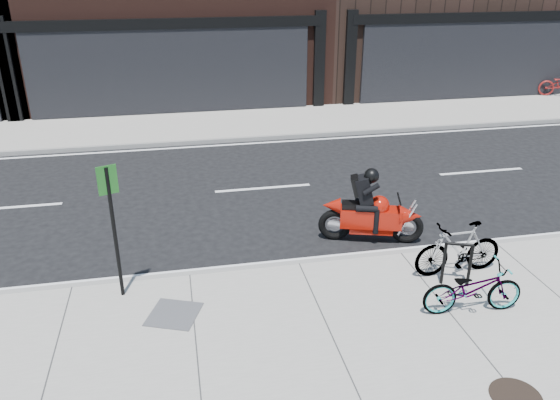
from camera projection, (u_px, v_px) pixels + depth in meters
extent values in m
plane|color=black|center=(278.00, 223.00, 11.90)|extent=(120.00, 120.00, 0.00)
cube|color=gray|center=(349.00, 379.00, 7.39)|extent=(60.00, 6.00, 0.13)
cube|color=gray|center=(235.00, 124.00, 18.82)|extent=(60.00, 3.50, 0.13)
cylinder|color=black|center=(444.00, 263.00, 9.29)|extent=(0.05, 0.05, 0.78)
cylinder|color=black|center=(470.00, 266.00, 9.22)|extent=(0.05, 0.05, 0.78)
cylinder|color=black|center=(460.00, 244.00, 9.10)|extent=(0.42, 0.21, 0.05)
imported|color=gray|center=(473.00, 289.00, 8.53)|extent=(1.64, 0.68, 0.84)
imported|color=gray|center=(458.00, 248.00, 9.57)|extent=(1.65, 0.52, 0.98)
torus|color=black|center=(407.00, 228.00, 10.96)|extent=(0.68, 0.33, 0.67)
torus|color=black|center=(335.00, 225.00, 11.09)|extent=(0.68, 0.33, 0.67)
cube|color=#971106|center=(371.00, 217.00, 10.94)|extent=(1.28, 0.72, 0.39)
cone|color=#971106|center=(410.00, 216.00, 10.85)|extent=(0.57, 0.56, 0.45)
sphere|color=#971106|center=(379.00, 206.00, 10.82)|extent=(0.41, 0.41, 0.41)
cube|color=black|center=(356.00, 206.00, 10.87)|extent=(0.62, 0.43, 0.12)
cylinder|color=silver|center=(342.00, 222.00, 11.25)|extent=(0.56, 0.25, 0.09)
cube|color=black|center=(364.00, 190.00, 10.72)|extent=(0.49, 0.47, 0.60)
cube|color=black|center=(356.00, 186.00, 10.70)|extent=(0.32, 0.36, 0.41)
sphere|color=black|center=(372.00, 176.00, 10.58)|extent=(0.29, 0.29, 0.29)
cylinder|color=black|center=(516.00, 396.00, 7.00)|extent=(0.67, 0.67, 0.02)
cube|color=#454447|center=(174.00, 314.00, 8.61)|extent=(0.97, 0.97, 0.02)
cylinder|color=black|center=(115.00, 234.00, 8.68)|extent=(0.06, 0.06, 2.27)
cube|color=#1A5B1B|center=(107.00, 180.00, 8.30)|extent=(0.30, 0.13, 0.46)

